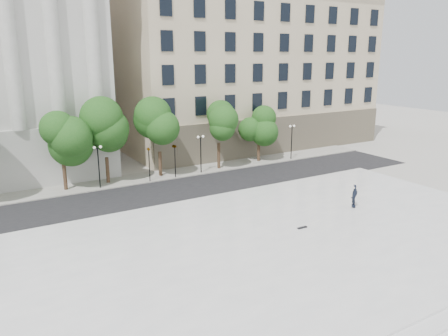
{
  "coord_description": "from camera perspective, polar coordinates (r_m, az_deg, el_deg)",
  "views": [
    {
      "loc": [
        -15.74,
        -19.1,
        12.94
      ],
      "look_at": [
        1.64,
        10.0,
        4.06
      ],
      "focal_mm": 35.0,
      "sensor_mm": 36.0,
      "label": 1
    }
  ],
  "objects": [
    {
      "name": "ground",
      "position": [
        27.93,
        7.86,
        -13.08
      ],
      "size": [
        160.0,
        160.0,
        0.0
      ],
      "primitive_type": "plane",
      "color": "#B6B4AC",
      "rests_on": "ground"
    },
    {
      "name": "plaza",
      "position": [
        29.96,
        4.25,
        -10.48
      ],
      "size": [
        44.0,
        22.0,
        0.45
      ],
      "primitive_type": "cube",
      "color": "white",
      "rests_on": "ground"
    },
    {
      "name": "street",
      "position": [
        42.32,
        -7.49,
        -3.24
      ],
      "size": [
        60.0,
        8.0,
        0.02
      ],
      "primitive_type": "cube",
      "color": "black",
      "rests_on": "ground"
    },
    {
      "name": "far_sidewalk",
      "position": [
        47.66,
        -10.38,
        -1.25
      ],
      "size": [
        60.0,
        4.0,
        0.12
      ],
      "primitive_type": "cube",
      "color": "#AEAAA0",
      "rests_on": "ground"
    },
    {
      "name": "building_east",
      "position": [
        68.16,
        0.81,
        13.16
      ],
      "size": [
        36.0,
        26.15,
        23.0
      ],
      "color": "beige",
      "rests_on": "ground"
    },
    {
      "name": "traffic_light_west",
      "position": [
        45.26,
        -9.83,
        2.6
      ],
      "size": [
        0.37,
        1.62,
        4.15
      ],
      "color": "black",
      "rests_on": "ground"
    },
    {
      "name": "traffic_light_east",
      "position": [
        46.34,
        -6.47,
        3.09
      ],
      "size": [
        1.09,
        1.76,
        4.21
      ],
      "color": "black",
      "rests_on": "ground"
    },
    {
      "name": "person_lying",
      "position": [
        38.22,
        16.53,
        -4.61
      ],
      "size": [
        1.86,
        1.92,
        0.53
      ],
      "primitive_type": "imported",
      "rotation": [
        -1.54,
        0.0,
        0.76
      ],
      "color": "black",
      "rests_on": "plaza"
    },
    {
      "name": "skateboard",
      "position": [
        33.1,
        10.18,
        -7.66
      ],
      "size": [
        0.81,
        0.22,
        0.08
      ],
      "primitive_type": "cube",
      "rotation": [
        0.0,
        0.0,
        -0.02
      ],
      "color": "black",
      "rests_on": "plaza"
    },
    {
      "name": "street_trees",
      "position": [
        44.41,
        -18.1,
        3.74
      ],
      "size": [
        41.32,
        4.94,
        7.47
      ],
      "color": "#382619",
      "rests_on": "ground"
    },
    {
      "name": "lamp_posts",
      "position": [
        45.75,
        -9.63,
        1.94
      ],
      "size": [
        38.81,
        0.28,
        4.46
      ],
      "color": "black",
      "rests_on": "ground"
    }
  ]
}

